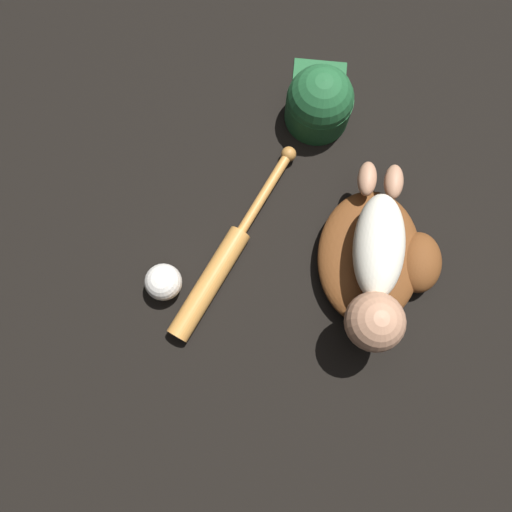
{
  "coord_description": "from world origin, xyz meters",
  "views": [
    {
      "loc": [
        0.25,
        -0.11,
        1.05
      ],
      "look_at": [
        0.03,
        -0.18,
        0.07
      ],
      "focal_mm": 35.0,
      "sensor_mm": 36.0,
      "label": 1
    }
  ],
  "objects_px": {
    "baby_figure": "(377,270)",
    "baseball": "(163,282)",
    "baseball_glove": "(377,257)",
    "baseball_cap": "(319,102)",
    "baseball_bat": "(222,263)"
  },
  "relations": [
    {
      "from": "baseball_glove",
      "to": "baby_figure",
      "type": "xyz_separation_m",
      "value": [
        0.05,
        -0.01,
        0.09
      ]
    },
    {
      "from": "baby_figure",
      "to": "baseball_bat",
      "type": "xyz_separation_m",
      "value": [
        0.05,
        -0.3,
        -0.1
      ]
    },
    {
      "from": "baseball_bat",
      "to": "baby_figure",
      "type": "bearing_deg",
      "value": 99.76
    },
    {
      "from": "baseball_bat",
      "to": "baseball_cap",
      "type": "height_order",
      "value": "baseball_cap"
    },
    {
      "from": "baby_figure",
      "to": "baseball",
      "type": "height_order",
      "value": "baby_figure"
    },
    {
      "from": "baseball",
      "to": "baseball_cap",
      "type": "relative_size",
      "value": 0.34
    },
    {
      "from": "baby_figure",
      "to": "baseball",
      "type": "distance_m",
      "value": 0.43
    },
    {
      "from": "baseball_glove",
      "to": "baseball_bat",
      "type": "relative_size",
      "value": 0.67
    },
    {
      "from": "baseball",
      "to": "baseball_cap",
      "type": "height_order",
      "value": "baseball_cap"
    },
    {
      "from": "baseball_glove",
      "to": "baseball",
      "type": "bearing_deg",
      "value": -66.35
    },
    {
      "from": "baseball_glove",
      "to": "baseball_bat",
      "type": "xyz_separation_m",
      "value": [
        0.1,
        -0.31,
        -0.02
      ]
    },
    {
      "from": "baseball_glove",
      "to": "baseball_cap",
      "type": "bearing_deg",
      "value": -145.04
    },
    {
      "from": "baseball_glove",
      "to": "baseball_cap",
      "type": "distance_m",
      "value": 0.37
    },
    {
      "from": "baby_figure",
      "to": "baseball",
      "type": "bearing_deg",
      "value": -72.3
    },
    {
      "from": "baby_figure",
      "to": "baseball_bat",
      "type": "bearing_deg",
      "value": -80.24
    }
  ]
}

